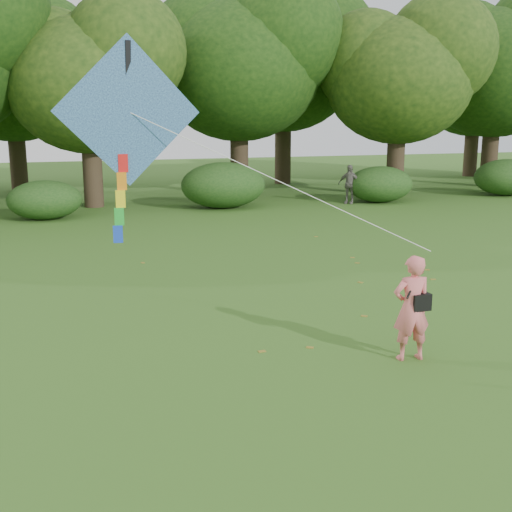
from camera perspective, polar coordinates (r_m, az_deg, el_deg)
name	(u,v)px	position (r m, az deg, el deg)	size (l,w,h in m)	color
ground	(377,384)	(9.27, 10.72, -11.12)	(100.00, 100.00, 0.00)	#265114
man_kite_flyer	(411,308)	(10.02, 13.66, -4.52)	(0.60, 0.39, 1.63)	#E26A6C
bystander_right	(349,184)	(28.03, 8.29, 6.33)	(0.98, 0.41, 1.68)	slate
crossbody_bag	(420,301)	(10.02, 14.34, -3.90)	(0.43, 0.20, 0.68)	black
flying_kite	(129,116)	(9.54, -11.24, 12.12)	(5.25, 1.65, 3.10)	#274FAA
tree_line	(164,74)	(30.88, -8.18, 15.72)	(54.70, 15.30, 9.48)	#3A2D1E
shrub_band	(133,191)	(25.36, -10.87, 5.68)	(39.15, 3.22, 1.88)	#264919
fallen_leaves	(333,279)	(14.83, 6.87, -2.08)	(6.56, 9.14, 0.01)	olive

